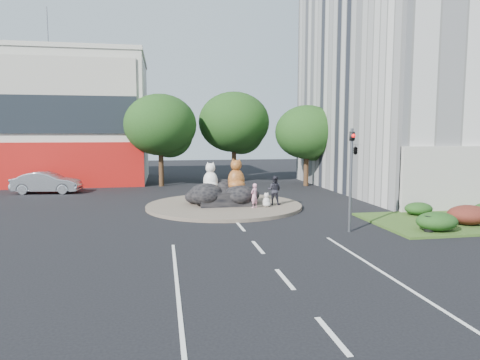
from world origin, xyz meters
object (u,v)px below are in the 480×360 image
object	(u,v)px
kitten_white	(266,199)
litter_bin	(429,224)
parked_car	(47,183)
kitten_calico	(205,200)
pedestrian_dark	(274,190)
pedestrian_pink	(254,196)
cat_white	(211,176)
cat_tabby	(236,174)

from	to	relation	value
kitten_white	litter_bin	bearing A→B (deg)	-58.00
parked_car	kitten_white	bearing A→B (deg)	-117.50
kitten_calico	pedestrian_dark	distance (m)	4.50
pedestrian_pink	litter_bin	xyz separation A→B (m)	(6.86, -7.47, -0.45)
kitten_white	pedestrian_dark	size ratio (longest dim) A/B	0.49
pedestrian_dark	litter_bin	distance (m)	9.99
kitten_white	cat_white	bearing A→B (deg)	147.29
parked_car	litter_bin	size ratio (longest dim) A/B	6.72
kitten_calico	pedestrian_dark	world-z (taller)	pedestrian_dark
kitten_white	parked_car	size ratio (longest dim) A/B	0.18
pedestrian_dark	pedestrian_pink	bearing A→B (deg)	61.86
cat_tabby	kitten_white	size ratio (longest dim) A/B	2.28
cat_tabby	pedestrian_dark	size ratio (longest dim) A/B	1.11
kitten_calico	pedestrian_pink	bearing A→B (deg)	-1.17
kitten_white	pedestrian_pink	world-z (taller)	pedestrian_pink
pedestrian_dark	cat_tabby	bearing A→B (deg)	16.11
pedestrian_dark	kitten_calico	bearing A→B (deg)	32.82
pedestrian_pink	cat_white	bearing A→B (deg)	-76.93
parked_car	litter_bin	xyz separation A→B (m)	(21.51, -18.12, -0.35)
cat_white	kitten_white	distance (m)	3.95
cat_white	kitten_white	world-z (taller)	cat_white
litter_bin	pedestrian_dark	bearing A→B (deg)	122.35
kitten_calico	litter_bin	size ratio (longest dim) A/B	1.24
kitten_calico	pedestrian_dark	bearing A→B (deg)	15.58
litter_bin	kitten_calico	bearing A→B (deg)	140.06
pedestrian_dark	kitten_white	bearing A→B (deg)	75.38
litter_bin	pedestrian_pink	bearing A→B (deg)	132.56
kitten_calico	cat_white	bearing A→B (deg)	81.47
cat_white	parked_car	bearing A→B (deg)	171.87
pedestrian_pink	litter_bin	size ratio (longest dim) A/B	1.95
pedestrian_pink	litter_bin	distance (m)	10.16
pedestrian_pink	kitten_white	bearing A→B (deg)	157.05
pedestrian_pink	pedestrian_dark	world-z (taller)	pedestrian_dark
kitten_white	pedestrian_dark	bearing A→B (deg)	39.30
pedestrian_dark	litter_bin	size ratio (longest dim) A/B	2.41
cat_white	pedestrian_pink	bearing A→B (deg)	-10.09
kitten_calico	pedestrian_pink	world-z (taller)	pedestrian_pink
kitten_calico	litter_bin	world-z (taller)	kitten_calico
kitten_calico	pedestrian_dark	size ratio (longest dim) A/B	0.52
cat_tabby	litter_bin	distance (m)	11.98
kitten_calico	kitten_white	bearing A→B (deg)	5.46
kitten_white	pedestrian_pink	xyz separation A→B (m)	(-0.83, -0.24, 0.30)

